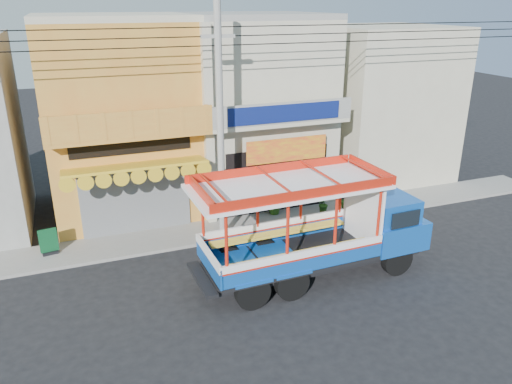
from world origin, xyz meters
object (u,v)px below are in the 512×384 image
(green_sign, at_px, (49,243))
(utility_pole, at_px, (224,111))
(songthaew_truck, at_px, (329,224))
(potted_plant_b, at_px, (322,204))
(potted_plant_c, at_px, (347,199))
(potted_plant_a, at_px, (274,203))

(green_sign, bearing_deg, utility_pole, -7.54)
(songthaew_truck, distance_m, green_sign, 10.04)
(potted_plant_b, xyz_separation_m, potted_plant_c, (1.22, 0.01, 0.04))
(utility_pole, height_order, potted_plant_b, utility_pole)
(utility_pole, xyz_separation_m, potted_plant_c, (5.75, 0.64, -4.44))
(potted_plant_b, bearing_deg, songthaew_truck, 97.92)
(potted_plant_a, bearing_deg, utility_pole, 146.94)
(potted_plant_c, bearing_deg, songthaew_truck, -24.76)
(potted_plant_a, distance_m, potted_plant_b, 2.07)
(songthaew_truck, height_order, green_sign, songthaew_truck)
(utility_pole, xyz_separation_m, potted_plant_b, (4.52, 0.62, -4.47))
(utility_pole, relative_size, songthaew_truck, 3.51)
(potted_plant_b, bearing_deg, utility_pole, 41.82)
(songthaew_truck, height_order, potted_plant_c, songthaew_truck)
(utility_pole, height_order, songthaew_truck, utility_pole)
(green_sign, bearing_deg, potted_plant_c, -1.02)
(utility_pole, distance_m, potted_plant_b, 6.39)
(songthaew_truck, distance_m, potted_plant_a, 5.19)
(songthaew_truck, height_order, potted_plant_a, songthaew_truck)
(green_sign, height_order, potted_plant_a, green_sign)
(potted_plant_b, bearing_deg, potted_plant_a, 13.09)
(potted_plant_a, bearing_deg, potted_plant_b, -81.73)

